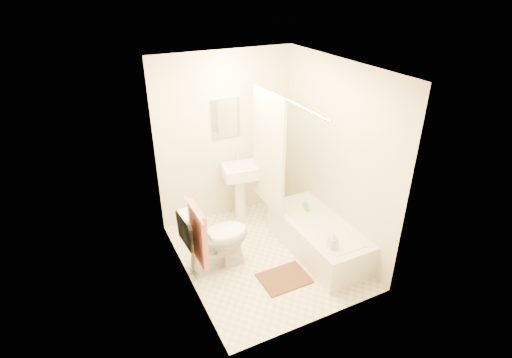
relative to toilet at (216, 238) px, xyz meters
name	(u,v)px	position (x,y,z in m)	size (l,w,h in m)	color
floor	(265,255)	(0.61, -0.10, -0.40)	(2.40, 2.40, 0.00)	beige
ceiling	(267,67)	(0.61, -0.10, 2.00)	(2.40, 2.40, 0.00)	white
wall_back	(226,138)	(0.61, 1.10, 0.80)	(2.00, 0.02, 2.40)	beige
wall_left	(182,191)	(-0.39, -0.10, 0.80)	(0.02, 2.40, 2.40)	beige
wall_right	(336,157)	(1.61, -0.10, 0.80)	(0.02, 2.40, 2.40)	beige
mirror	(226,118)	(0.61, 1.08, 1.10)	(0.40, 0.03, 0.55)	white
curtain_rod	(286,99)	(0.91, 0.00, 1.60)	(0.03, 0.03, 1.70)	silver
shower_curtain	(268,151)	(0.91, 0.40, 0.82)	(0.04, 0.80, 1.55)	silver
towel_bar	(194,210)	(-0.35, -0.35, 0.70)	(0.02, 0.02, 0.60)	silver
towel	(198,235)	(-0.32, -0.35, 0.38)	(0.06, 0.45, 0.66)	#CC7266
toilet_paper	(188,223)	(-0.32, 0.02, 0.30)	(0.12, 0.12, 0.11)	white
toilet	(216,238)	(0.00, 0.00, 0.00)	(0.46, 0.83, 0.81)	white
sink	(240,190)	(0.71, 0.85, 0.07)	(0.48, 0.39, 0.95)	white
bathtub	(317,237)	(1.28, -0.30, -0.19)	(0.67, 1.52, 0.43)	white
bath_mat	(284,278)	(0.62, -0.60, -0.40)	(0.57, 0.43, 0.02)	#492920
soap_bottle	(333,241)	(1.13, -0.80, 0.13)	(0.09, 0.10, 0.21)	silver
scrub_brush	(306,207)	(1.32, 0.07, 0.04)	(0.06, 0.20, 0.04)	green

